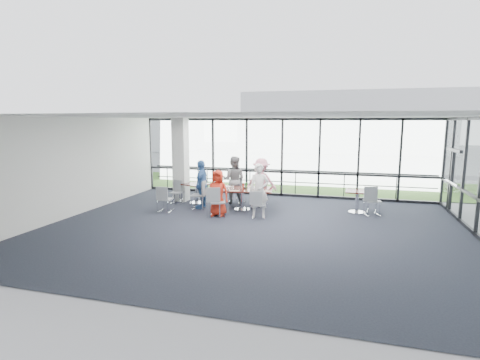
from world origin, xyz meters
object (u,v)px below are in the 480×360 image
(main_table, at_px, (242,192))
(structural_column, at_px, (181,160))
(chair_spare_la, at_px, (165,199))
(chair_spare_r, at_px, (372,201))
(diner_far_left, at_px, (234,180))
(chair_main_nr, at_px, (259,204))
(diner_near_right, at_px, (259,191))
(diner_near_left, at_px, (218,193))
(diner_far_right, at_px, (261,182))
(chair_main_end, at_px, (199,195))
(diner_end, at_px, (202,184))
(side_table_left, at_px, (197,187))
(chair_main_nl, at_px, (218,202))
(chair_main_fr, at_px, (259,191))
(side_table_right, at_px, (357,195))
(chair_main_fl, at_px, (234,192))
(chair_spare_lb, at_px, (177,192))

(main_table, bearing_deg, structural_column, 155.47)
(chair_spare_la, distance_m, chair_spare_r, 6.92)
(diner_far_left, height_order, chair_main_nr, diner_far_left)
(diner_near_right, distance_m, chair_spare_la, 3.28)
(diner_near_left, bearing_deg, structural_column, 139.20)
(diner_far_right, relative_size, chair_main_end, 1.77)
(diner_far_right, bearing_deg, diner_end, 27.94)
(chair_main_nr, distance_m, chair_spare_la, 3.26)
(main_table, bearing_deg, side_table_left, 156.69)
(diner_near_right, xyz_separation_m, chair_spare_la, (-3.25, -0.17, -0.43))
(diner_far_left, bearing_deg, main_table, 119.78)
(chair_spare_la, bearing_deg, side_table_left, 65.60)
(diner_far_left, bearing_deg, chair_main_nl, 88.76)
(diner_far_left, xyz_separation_m, diner_far_right, (1.05, 0.02, -0.03))
(structural_column, distance_m, diner_far_right, 3.25)
(side_table_left, relative_size, chair_main_fr, 1.14)
(side_table_right, bearing_deg, diner_far_right, 175.74)
(main_table, height_order, diner_near_left, diner_near_left)
(diner_far_right, distance_m, diner_end, 2.20)
(diner_far_left, height_order, chair_main_nl, diner_far_left)
(diner_end, distance_m, chair_main_fr, 2.22)
(diner_end, height_order, chair_spare_r, diner_end)
(diner_near_right, xyz_separation_m, chair_main_fl, (-1.38, 1.83, -0.44))
(chair_main_fl, height_order, chair_main_fr, chair_main_fr)
(diner_near_right, xyz_separation_m, chair_main_fr, (-0.43, 1.92, -0.38))
(diner_near_left, bearing_deg, diner_far_left, 90.90)
(chair_main_fl, bearing_deg, chair_main_nl, 76.08)
(chair_main_fl, bearing_deg, side_table_right, 160.19)
(side_table_left, distance_m, chair_spare_la, 1.66)
(chair_spare_lb, distance_m, chair_spare_r, 6.95)
(structural_column, relative_size, side_table_right, 3.97)
(chair_main_fr, bearing_deg, diner_near_left, 64.06)
(chair_main_fr, relative_size, chair_spare_la, 1.13)
(diner_far_right, xyz_separation_m, chair_spare_r, (3.85, -0.50, -0.39))
(chair_main_end, distance_m, chair_spare_r, 5.89)
(chair_spare_la, height_order, chair_spare_lb, chair_spare_la)
(diner_near_left, distance_m, chair_main_end, 1.25)
(diner_far_right, xyz_separation_m, chair_main_nr, (0.33, -1.85, -0.43))
(diner_end, bearing_deg, chair_spare_r, 92.55)
(diner_near_right, distance_m, chair_main_nl, 1.40)
(main_table, bearing_deg, chair_main_nl, -121.77)
(diner_far_left, bearing_deg, chair_spare_r, 171.33)
(diner_end, height_order, chair_main_nr, diner_end)
(side_table_right, relative_size, chair_main_nl, 0.84)
(main_table, distance_m, diner_near_left, 1.16)
(side_table_right, height_order, diner_far_left, diner_far_left)
(structural_column, height_order, chair_spare_r, structural_column)
(main_table, bearing_deg, diner_near_left, -125.68)
(chair_main_fr, bearing_deg, chair_spare_lb, 12.33)
(side_table_left, distance_m, diner_end, 0.86)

